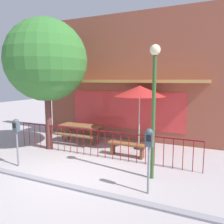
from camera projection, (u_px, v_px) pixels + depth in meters
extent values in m
plane|color=#A79EA1|center=(71.00, 175.00, 6.44)|extent=(40.00, 40.00, 0.00)
cube|color=brown|center=(127.00, 138.00, 10.54)|extent=(8.22, 0.54, 0.01)
cube|color=#974E3B|center=(127.00, 78.00, 10.15)|extent=(8.22, 0.50, 5.57)
cube|color=#D83838|center=(125.00, 110.00, 10.12)|extent=(5.34, 0.02, 1.70)
cube|color=tan|center=(121.00, 81.00, 9.53)|extent=(6.99, 0.90, 0.12)
cube|color=maroon|center=(98.00, 131.00, 7.80)|extent=(6.90, 0.04, 0.04)
cylinder|color=maroon|center=(24.00, 134.00, 9.27)|extent=(0.02, 0.02, 0.95)
cylinder|color=maroon|center=(29.00, 135.00, 9.15)|extent=(0.02, 0.02, 0.95)
cylinder|color=maroon|center=(35.00, 136.00, 9.03)|extent=(0.02, 0.02, 0.95)
cylinder|color=maroon|center=(40.00, 136.00, 8.92)|extent=(0.02, 0.02, 0.95)
cylinder|color=maroon|center=(46.00, 137.00, 8.80)|extent=(0.02, 0.02, 0.95)
cylinder|color=maroon|center=(52.00, 138.00, 8.68)|extent=(0.02, 0.02, 0.95)
cylinder|color=maroon|center=(58.00, 139.00, 8.56)|extent=(0.02, 0.02, 0.95)
cylinder|color=maroon|center=(64.00, 139.00, 8.45)|extent=(0.02, 0.02, 0.95)
cylinder|color=maroon|center=(70.00, 140.00, 8.33)|extent=(0.02, 0.02, 0.95)
cylinder|color=maroon|center=(77.00, 141.00, 8.21)|extent=(0.02, 0.02, 0.95)
cylinder|color=maroon|center=(84.00, 142.00, 8.10)|extent=(0.02, 0.02, 0.95)
cylinder|color=maroon|center=(91.00, 143.00, 7.98)|extent=(0.02, 0.02, 0.95)
cylinder|color=maroon|center=(98.00, 144.00, 7.86)|extent=(0.02, 0.02, 0.95)
cylinder|color=maroon|center=(105.00, 145.00, 7.75)|extent=(0.02, 0.02, 0.95)
cylinder|color=maroon|center=(113.00, 146.00, 7.63)|extent=(0.02, 0.02, 0.95)
cylinder|color=maroon|center=(121.00, 147.00, 7.51)|extent=(0.02, 0.02, 0.95)
cylinder|color=maroon|center=(129.00, 148.00, 7.39)|extent=(0.02, 0.02, 0.95)
cylinder|color=maroon|center=(137.00, 149.00, 7.28)|extent=(0.02, 0.02, 0.95)
cylinder|color=maroon|center=(146.00, 150.00, 7.16)|extent=(0.02, 0.02, 0.95)
cylinder|color=maroon|center=(154.00, 151.00, 7.04)|extent=(0.02, 0.02, 0.95)
cylinder|color=maroon|center=(164.00, 152.00, 6.93)|extent=(0.02, 0.02, 0.95)
cylinder|color=maroon|center=(173.00, 154.00, 6.81)|extent=(0.02, 0.02, 0.95)
cylinder|color=maroon|center=(183.00, 155.00, 6.69)|extent=(0.02, 0.02, 0.95)
cylinder|color=maroon|center=(193.00, 156.00, 6.57)|extent=(0.02, 0.02, 0.95)
cylinder|color=maroon|center=(204.00, 158.00, 6.46)|extent=(0.02, 0.02, 0.95)
cube|color=brown|center=(80.00, 126.00, 9.66)|extent=(1.80, 0.77, 0.07)
cube|color=brown|center=(73.00, 135.00, 9.21)|extent=(1.80, 0.27, 0.05)
cube|color=brown|center=(87.00, 130.00, 10.20)|extent=(1.80, 0.27, 0.05)
cube|color=brown|center=(62.00, 134.00, 9.76)|extent=(0.07, 0.35, 0.78)
cube|color=brown|center=(70.00, 131.00, 10.27)|extent=(0.07, 0.35, 0.78)
cube|color=brown|center=(92.00, 137.00, 9.16)|extent=(0.07, 0.35, 0.78)
cube|color=brown|center=(98.00, 134.00, 9.66)|extent=(0.07, 0.35, 0.78)
cylinder|color=black|center=(139.00, 148.00, 8.89)|extent=(0.36, 0.36, 0.05)
cylinder|color=#B7BDAE|center=(139.00, 118.00, 8.72)|extent=(0.04, 0.04, 2.43)
cone|color=#B12524|center=(140.00, 91.00, 8.57)|extent=(1.98, 1.98, 0.41)
cube|color=brown|center=(127.00, 144.00, 7.93)|extent=(1.41, 0.35, 0.06)
cube|color=brown|center=(113.00, 148.00, 8.20)|extent=(0.08, 0.29, 0.45)
cube|color=brown|center=(142.00, 152.00, 7.73)|extent=(0.08, 0.29, 0.45)
cylinder|color=slate|center=(148.00, 170.00, 5.29)|extent=(0.06, 0.06, 1.17)
cube|color=#3E4D51|center=(149.00, 139.00, 5.18)|extent=(0.18, 0.14, 0.34)
sphere|color=#3E4C58|center=(149.00, 132.00, 5.16)|extent=(0.17, 0.17, 0.17)
cube|color=black|center=(148.00, 138.00, 5.11)|extent=(0.11, 0.01, 0.15)
cylinder|color=slate|center=(17.00, 149.00, 7.01)|extent=(0.06, 0.06, 1.11)
cube|color=#3E4E58|center=(16.00, 127.00, 6.91)|extent=(0.18, 0.14, 0.31)
sphere|color=#4C464B|center=(16.00, 122.00, 6.89)|extent=(0.17, 0.17, 0.17)
cube|color=black|center=(14.00, 126.00, 6.84)|extent=(0.11, 0.01, 0.14)
cylinder|color=#582D2A|center=(49.00, 116.00, 8.70)|extent=(0.24, 0.24, 2.58)
sphere|color=#357430|center=(46.00, 60.00, 8.40)|extent=(3.07, 3.07, 3.07)
cylinder|color=#305528|center=(153.00, 119.00, 5.98)|extent=(0.10, 0.10, 3.34)
sphere|color=beige|center=(155.00, 50.00, 5.73)|extent=(0.28, 0.28, 0.28)
cube|color=gray|center=(56.00, 184.00, 5.84)|extent=(11.51, 0.20, 0.11)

